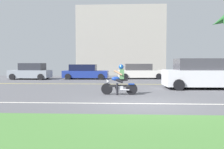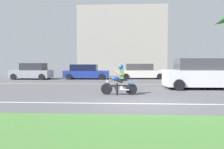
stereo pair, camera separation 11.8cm
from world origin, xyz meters
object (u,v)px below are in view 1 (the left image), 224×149
parked_car_0 (31,72)px  parked_car_2 (140,72)px  parked_car_1 (85,72)px  motorcyclist (120,82)px  suv_nearby (202,74)px

parked_car_0 → parked_car_2: parked_car_0 is taller
parked_car_0 → parked_car_1: bearing=6.7°
motorcyclist → parked_car_1: 11.15m
parked_car_0 → parked_car_2: bearing=6.4°
motorcyclist → parked_car_0: bearing=130.8°
parked_car_1 → parked_car_2: parked_car_2 is taller
parked_car_0 → parked_car_1: (5.10, 0.60, -0.05)m
suv_nearby → parked_car_1: bearing=137.6°
parked_car_1 → parked_car_2: 5.38m
suv_nearby → motorcyclist: bearing=-150.0°
parked_car_2 → parked_car_1: bearing=-174.0°
motorcyclist → parked_car_2: size_ratio=0.39×
parked_car_1 → suv_nearby: bearing=-42.4°
motorcyclist → suv_nearby: 5.73m
motorcyclist → parked_car_2: (1.84, 11.15, 0.06)m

